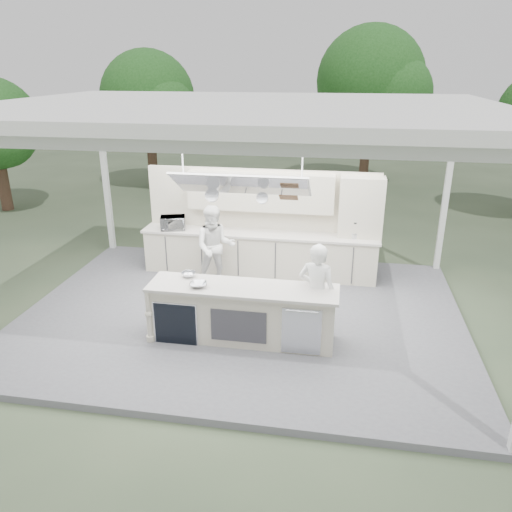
% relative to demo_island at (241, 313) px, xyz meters
% --- Properties ---
extents(ground, '(90.00, 90.00, 0.00)m').
position_rel_demo_island_xyz_m(ground, '(-0.18, 0.91, -0.60)').
color(ground, '#47543A').
rests_on(ground, ground).
extents(stage_deck, '(8.00, 6.00, 0.12)m').
position_rel_demo_island_xyz_m(stage_deck, '(-0.18, 0.91, -0.54)').
color(stage_deck, '#5D5D62').
rests_on(stage_deck, ground).
extents(tent, '(8.20, 6.20, 3.86)m').
position_rel_demo_island_xyz_m(tent, '(-0.18, 0.90, 3.11)').
color(tent, white).
rests_on(tent, ground).
extents(demo_island, '(3.10, 0.79, 0.95)m').
position_rel_demo_island_xyz_m(demo_island, '(0.00, 0.00, 0.00)').
color(demo_island, beige).
rests_on(demo_island, stage_deck).
extents(back_counter, '(5.08, 0.72, 0.95)m').
position_rel_demo_island_xyz_m(back_counter, '(-0.18, 2.81, 0.00)').
color(back_counter, beige).
rests_on(back_counter, stage_deck).
extents(back_wall_unit, '(5.05, 0.48, 2.25)m').
position_rel_demo_island_xyz_m(back_wall_unit, '(0.27, 3.03, 0.98)').
color(back_wall_unit, beige).
rests_on(back_wall_unit, stage_deck).
extents(tree_cluster, '(19.55, 9.40, 5.85)m').
position_rel_demo_island_xyz_m(tree_cluster, '(-0.34, 10.68, 2.69)').
color(tree_cluster, '#4E3327').
rests_on(tree_cluster, ground).
extents(head_chef, '(0.69, 0.54, 1.69)m').
position_rel_demo_island_xyz_m(head_chef, '(1.21, 0.21, 0.37)').
color(head_chef, white).
rests_on(head_chef, stage_deck).
extents(sous_chef, '(0.97, 0.84, 1.71)m').
position_rel_demo_island_xyz_m(sous_chef, '(-0.95, 2.01, 0.38)').
color(sous_chef, white).
rests_on(sous_chef, stage_deck).
extents(toaster_oven, '(0.60, 0.49, 0.29)m').
position_rel_demo_island_xyz_m(toaster_oven, '(-2.06, 2.70, 0.62)').
color(toaster_oven, '#BBBEC2').
rests_on(toaster_oven, back_counter).
extents(bowl_large, '(0.35, 0.35, 0.07)m').
position_rel_demo_island_xyz_m(bowl_large, '(-0.68, -0.11, 0.51)').
color(bowl_large, '#B5B7BC').
rests_on(bowl_large, demo_island).
extents(bowl_small, '(0.27, 0.27, 0.08)m').
position_rel_demo_island_xyz_m(bowl_small, '(-0.96, 0.26, 0.51)').
color(bowl_small, silver).
rests_on(bowl_small, demo_island).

